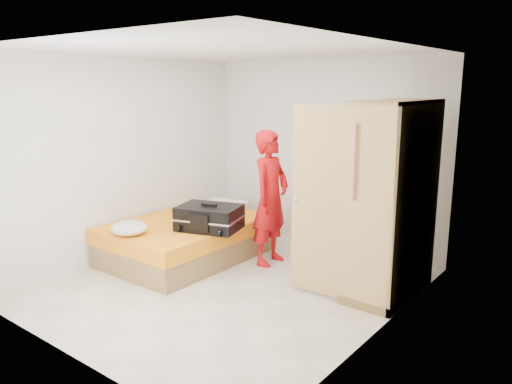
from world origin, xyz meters
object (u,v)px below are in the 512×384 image
Objects in this scene: person at (271,198)px; suitcase at (209,218)px; round_cushion at (130,228)px; bed at (186,240)px; wardrobe at (386,205)px.

suitcase is (-0.49, -0.61, -0.21)m from person.
suitcase reaches higher than round_cushion.
round_cushion is at bearing -97.61° from bed.
person is (-1.53, 0.01, -0.15)m from wardrobe.
suitcase is at bearing 51.78° from round_cushion.
wardrobe reaches higher than round_cushion.
bed is 0.89m from round_cushion.
bed is 2.28× the size of suitcase.
person reaches higher than suitcase.
wardrobe is 1.23× the size of person.
person reaches higher than round_cushion.
bed is 0.63m from suitcase.
wardrobe is at bearing 11.94° from bed.
wardrobe is 4.87× the size of round_cushion.
person is (0.97, 0.54, 0.60)m from bed.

